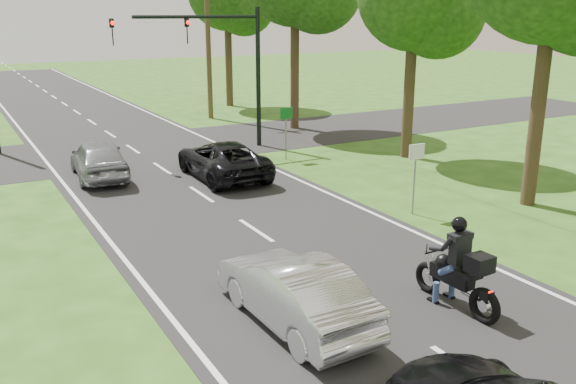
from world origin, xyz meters
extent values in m
plane|color=#274B15|center=(0.00, 0.00, 0.00)|extent=(140.00, 140.00, 0.00)
cube|color=black|center=(0.00, 10.00, 0.01)|extent=(8.00, 100.00, 0.01)
cube|color=black|center=(0.00, 16.00, 0.01)|extent=(60.00, 7.00, 0.01)
torus|color=black|center=(1.46, -1.24, 0.34)|extent=(0.16, 0.68, 0.68)
torus|color=black|center=(1.49, -2.78, 0.34)|extent=(0.18, 0.75, 0.74)
cube|color=black|center=(1.47, -1.91, 0.65)|extent=(0.31, 0.99, 0.31)
sphere|color=black|center=(1.46, -1.65, 0.84)|extent=(0.35, 0.35, 0.35)
cube|color=black|center=(1.48, -2.27, 0.84)|extent=(0.36, 0.57, 0.10)
cube|color=#FF0C07|center=(1.49, -2.89, 0.67)|extent=(0.10, 0.03, 0.05)
cylinder|color=silver|center=(1.65, -2.47, 0.32)|extent=(0.11, 0.83, 0.09)
cylinder|color=black|center=(1.46, -1.44, 1.02)|extent=(0.64, 0.05, 0.04)
cube|color=black|center=(1.49, -2.58, 1.15)|extent=(0.46, 0.42, 0.33)
cube|color=black|center=(1.47, -2.06, 1.28)|extent=(0.42, 0.24, 0.62)
sphere|color=black|center=(1.47, -1.99, 1.76)|extent=(0.31, 0.31, 0.31)
cylinder|color=navy|center=(1.24, -1.72, 0.24)|extent=(0.13, 0.13, 0.46)
cylinder|color=navy|center=(1.69, -1.71, 0.24)|extent=(0.13, 0.13, 0.46)
imported|color=black|center=(1.51, 9.66, 0.67)|extent=(2.31, 4.82, 1.32)
imported|color=silver|center=(-1.70, -1.00, 0.67)|extent=(1.50, 4.05, 1.32)
imported|color=gray|center=(-2.39, 11.77, 0.73)|extent=(2.01, 4.31, 1.43)
cylinder|color=black|center=(5.20, 14.00, 3.00)|extent=(0.20, 0.20, 6.00)
cylinder|color=black|center=(2.50, 14.00, 5.60)|extent=(5.40, 0.14, 0.14)
imported|color=black|center=(2.00, 14.00, 5.05)|extent=(0.16, 0.36, 1.00)
imported|color=black|center=(-1.00, 14.00, 5.05)|extent=(0.16, 0.36, 1.00)
sphere|color=#FF0C07|center=(2.00, 13.82, 5.38)|extent=(0.16, 0.16, 0.16)
sphere|color=#FF0C07|center=(-1.00, 13.82, 5.38)|extent=(0.16, 0.16, 0.16)
cylinder|color=brown|center=(6.20, 22.00, 5.00)|extent=(0.28, 0.28, 10.00)
cylinder|color=slate|center=(4.70, 3.00, 1.00)|extent=(0.05, 0.05, 2.00)
cube|color=silver|center=(4.70, 2.97, 1.90)|extent=(0.55, 0.04, 0.45)
cylinder|color=slate|center=(4.90, 11.00, 1.00)|extent=(0.05, 0.05, 2.00)
cube|color=#0C591E|center=(4.90, 10.97, 1.90)|extent=(0.55, 0.04, 0.45)
cylinder|color=#332316|center=(8.50, 2.00, 3.36)|extent=(0.44, 0.44, 6.72)
cylinder|color=#332316|center=(9.50, 9.00, 2.94)|extent=(0.44, 0.44, 5.88)
sphere|color=black|center=(10.25, 8.40, 5.78)|extent=(3.60, 3.60, 3.60)
cylinder|color=#332316|center=(8.80, 17.00, 3.50)|extent=(0.44, 0.44, 7.00)
cylinder|color=#332316|center=(9.20, 26.00, 3.22)|extent=(0.44, 0.44, 6.44)
sphere|color=black|center=(10.02, 25.34, 6.33)|extent=(3.96, 3.96, 3.96)
camera|label=1|loc=(-7.01, -10.11, 5.73)|focal=38.00mm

